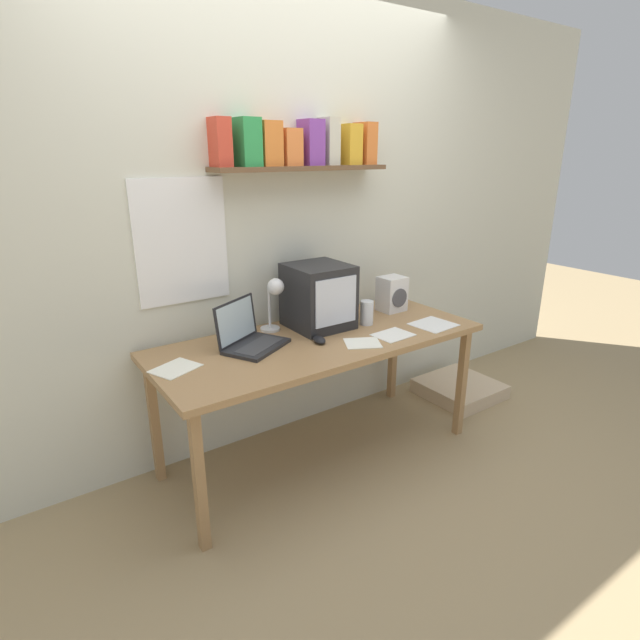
{
  "coord_description": "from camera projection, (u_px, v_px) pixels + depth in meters",
  "views": [
    {
      "loc": [
        -1.45,
        -2.07,
        1.69
      ],
      "look_at": [
        0.0,
        0.0,
        0.83
      ],
      "focal_mm": 28.0,
      "sensor_mm": 36.0,
      "label": 1
    }
  ],
  "objects": [
    {
      "name": "floor_cushion",
      "position": [
        459.0,
        389.0,
        3.63
      ],
      "size": [
        0.51,
        0.51,
        0.1
      ],
      "color": "#CFB592",
      "rests_on": "ground_plane"
    },
    {
      "name": "open_notebook",
      "position": [
        363.0,
        343.0,
        2.62
      ],
      "size": [
        0.24,
        0.22,
        0.0
      ],
      "rotation": [
        0.0,
        0.0,
        -0.49
      ],
      "color": "white",
      "rests_on": "corner_desk"
    },
    {
      "name": "laptop",
      "position": [
        248.0,
        335.0,
        2.56
      ],
      "size": [
        0.4,
        0.37,
        0.24
      ],
      "rotation": [
        0.0,
        0.0,
        0.49
      ],
      "color": "#232326",
      "rests_on": "corner_desk"
    },
    {
      "name": "printed_handout",
      "position": [
        433.0,
        324.0,
        2.9
      ],
      "size": [
        0.24,
        0.23,
        0.0
      ],
      "rotation": [
        0.0,
        0.0,
        0.08
      ],
      "color": "white",
      "rests_on": "corner_desk"
    },
    {
      "name": "juice_glass",
      "position": [
        367.0,
        314.0,
        2.89
      ],
      "size": [
        0.08,
        0.08,
        0.14
      ],
      "color": "white",
      "rests_on": "corner_desk"
    },
    {
      "name": "loose_paper_near_laptop",
      "position": [
        175.0,
        368.0,
        2.31
      ],
      "size": [
        0.25,
        0.23,
        0.0
      ],
      "rotation": [
        0.0,
        0.0,
        0.39
      ],
      "color": "white",
      "rests_on": "corner_desk"
    },
    {
      "name": "loose_paper_near_monitor",
      "position": [
        393.0,
        335.0,
        2.73
      ],
      "size": [
        0.21,
        0.18,
        0.0
      ],
      "rotation": [
        0.0,
        0.0,
        0.06
      ],
      "color": "white",
      "rests_on": "corner_desk"
    },
    {
      "name": "corner_desk",
      "position": [
        320.0,
        347.0,
        2.72
      ],
      "size": [
        1.81,
        0.74,
        0.73
      ],
      "color": "#A37A4D",
      "rests_on": "ground_plane"
    },
    {
      "name": "ground_plane",
      "position": [
        320.0,
        454.0,
        2.94
      ],
      "size": [
        12.0,
        12.0,
        0.0
      ],
      "primitive_type": "plane",
      "color": "tan"
    },
    {
      "name": "space_heater",
      "position": [
        392.0,
        294.0,
        3.13
      ],
      "size": [
        0.16,
        0.14,
        0.22
      ],
      "rotation": [
        0.0,
        0.0,
        0.01
      ],
      "color": "white",
      "rests_on": "corner_desk"
    },
    {
      "name": "back_wall",
      "position": [
        277.0,
        221.0,
        2.85
      ],
      "size": [
        5.6,
        0.24,
        2.6
      ],
      "color": "beige",
      "rests_on": "ground_plane"
    },
    {
      "name": "computer_mouse",
      "position": [
        319.0,
        340.0,
        2.62
      ],
      "size": [
        0.08,
        0.12,
        0.03
      ],
      "rotation": [
        0.0,
        0.0,
        -0.23
      ],
      "color": "black",
      "rests_on": "corner_desk"
    },
    {
      "name": "desk_lamp",
      "position": [
        274.0,
        296.0,
        2.72
      ],
      "size": [
        0.12,
        0.15,
        0.31
      ],
      "rotation": [
        0.0,
        0.0,
        0.26
      ],
      "color": "white",
      "rests_on": "corner_desk"
    },
    {
      "name": "crt_monitor",
      "position": [
        319.0,
        296.0,
        2.82
      ],
      "size": [
        0.33,
        0.34,
        0.36
      ],
      "rotation": [
        0.0,
        0.0,
        -0.01
      ],
      "color": "#232326",
      "rests_on": "corner_desk"
    }
  ]
}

